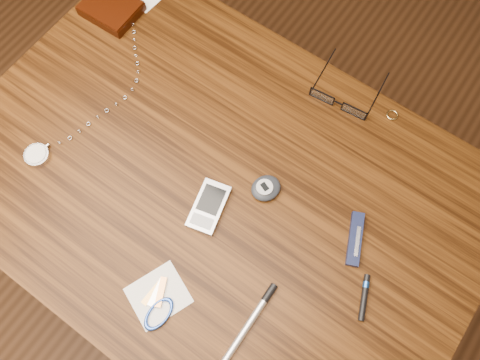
{
  "coord_description": "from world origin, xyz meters",
  "views": [
    {
      "loc": [
        0.21,
        -0.22,
        1.57
      ],
      "look_at": [
        0.04,
        0.03,
        0.76
      ],
      "focal_mm": 35.0,
      "sensor_mm": 36.0,
      "label": 1
    }
  ],
  "objects_px": {
    "pocket_knife": "(355,239)",
    "pocket_watch": "(43,150)",
    "desk": "(218,200)",
    "pda_phone": "(209,207)",
    "silver_pen": "(254,317)",
    "eyeglasses": "(339,101)",
    "wallet_and_card": "(112,8)",
    "notepad_keys": "(158,305)",
    "pedometer": "(266,188)"
  },
  "relations": [
    {
      "from": "wallet_and_card",
      "to": "pocket_watch",
      "type": "xyz_separation_m",
      "value": [
        0.11,
        -0.33,
        -0.01
      ]
    },
    {
      "from": "eyeglasses",
      "to": "silver_pen",
      "type": "distance_m",
      "value": 0.45
    },
    {
      "from": "pda_phone",
      "to": "notepad_keys",
      "type": "distance_m",
      "value": 0.19
    },
    {
      "from": "desk",
      "to": "pocket_watch",
      "type": "distance_m",
      "value": 0.36
    },
    {
      "from": "desk",
      "to": "pocket_watch",
      "type": "height_order",
      "value": "pocket_watch"
    },
    {
      "from": "pda_phone",
      "to": "silver_pen",
      "type": "distance_m",
      "value": 0.21
    },
    {
      "from": "desk",
      "to": "pda_phone",
      "type": "distance_m",
      "value": 0.12
    },
    {
      "from": "silver_pen",
      "to": "pedometer",
      "type": "bearing_deg",
      "value": 119.14
    },
    {
      "from": "wallet_and_card",
      "to": "eyeglasses",
      "type": "bearing_deg",
      "value": 9.47
    },
    {
      "from": "pocket_watch",
      "to": "notepad_keys",
      "type": "height_order",
      "value": "pocket_watch"
    },
    {
      "from": "pocket_knife",
      "to": "silver_pen",
      "type": "relative_size",
      "value": 0.64
    },
    {
      "from": "pda_phone",
      "to": "pedometer",
      "type": "relative_size",
      "value": 1.52
    },
    {
      "from": "pedometer",
      "to": "wallet_and_card",
      "type": "bearing_deg",
      "value": 163.54
    },
    {
      "from": "wallet_and_card",
      "to": "pedometer",
      "type": "bearing_deg",
      "value": -16.46
    },
    {
      "from": "pocket_watch",
      "to": "silver_pen",
      "type": "height_order",
      "value": "same"
    },
    {
      "from": "notepad_keys",
      "to": "pocket_knife",
      "type": "relative_size",
      "value": 1.2
    },
    {
      "from": "wallet_and_card",
      "to": "pocket_knife",
      "type": "distance_m",
      "value": 0.7
    },
    {
      "from": "notepad_keys",
      "to": "silver_pen",
      "type": "height_order",
      "value": "silver_pen"
    },
    {
      "from": "eyeglasses",
      "to": "wallet_and_card",
      "type": "bearing_deg",
      "value": -170.53
    },
    {
      "from": "pda_phone",
      "to": "silver_pen",
      "type": "xyz_separation_m",
      "value": [
        0.18,
        -0.11,
        -0.0
      ]
    },
    {
      "from": "eyeglasses",
      "to": "pocket_watch",
      "type": "height_order",
      "value": "eyeglasses"
    },
    {
      "from": "eyeglasses",
      "to": "pda_phone",
      "type": "distance_m",
      "value": 0.33
    },
    {
      "from": "notepad_keys",
      "to": "wallet_and_card",
      "type": "bearing_deg",
      "value": 137.81
    },
    {
      "from": "pocket_watch",
      "to": "silver_pen",
      "type": "bearing_deg",
      "value": -2.26
    },
    {
      "from": "eyeglasses",
      "to": "pedometer",
      "type": "distance_m",
      "value": 0.24
    },
    {
      "from": "eyeglasses",
      "to": "pedometer",
      "type": "xyz_separation_m",
      "value": [
        -0.02,
        -0.24,
        -0.0
      ]
    },
    {
      "from": "desk",
      "to": "silver_pen",
      "type": "bearing_deg",
      "value": -39.06
    },
    {
      "from": "wallet_and_card",
      "to": "eyeglasses",
      "type": "relative_size",
      "value": 1.06
    },
    {
      "from": "pda_phone",
      "to": "notepad_keys",
      "type": "relative_size",
      "value": 0.9
    },
    {
      "from": "pocket_watch",
      "to": "pocket_knife",
      "type": "bearing_deg",
      "value": 18.67
    },
    {
      "from": "desk",
      "to": "eyeglasses",
      "type": "distance_m",
      "value": 0.32
    },
    {
      "from": "pda_phone",
      "to": "silver_pen",
      "type": "bearing_deg",
      "value": -32.26
    },
    {
      "from": "desk",
      "to": "eyeglasses",
      "type": "xyz_separation_m",
      "value": [
        0.1,
        0.28,
        0.11
      ]
    },
    {
      "from": "desk",
      "to": "pocket_knife",
      "type": "relative_size",
      "value": 10.09
    },
    {
      "from": "pda_phone",
      "to": "notepad_keys",
      "type": "height_order",
      "value": "pda_phone"
    },
    {
      "from": "desk",
      "to": "notepad_keys",
      "type": "relative_size",
      "value": 8.43
    },
    {
      "from": "eyeglasses",
      "to": "pocket_knife",
      "type": "height_order",
      "value": "eyeglasses"
    },
    {
      "from": "desk",
      "to": "wallet_and_card",
      "type": "distance_m",
      "value": 0.48
    },
    {
      "from": "desk",
      "to": "wallet_and_card",
      "type": "xyz_separation_m",
      "value": [
        -0.42,
        0.19,
        0.11
      ]
    },
    {
      "from": "desk",
      "to": "silver_pen",
      "type": "distance_m",
      "value": 0.27
    },
    {
      "from": "pda_phone",
      "to": "pedometer",
      "type": "distance_m",
      "value": 0.11
    },
    {
      "from": "notepad_keys",
      "to": "pda_phone",
      "type": "bearing_deg",
      "value": 100.14
    },
    {
      "from": "eyeglasses",
      "to": "notepad_keys",
      "type": "height_order",
      "value": "eyeglasses"
    },
    {
      "from": "wallet_and_card",
      "to": "notepad_keys",
      "type": "bearing_deg",
      "value": -42.19
    },
    {
      "from": "pocket_knife",
      "to": "pocket_watch",
      "type": "bearing_deg",
      "value": -161.33
    },
    {
      "from": "pedometer",
      "to": "silver_pen",
      "type": "relative_size",
      "value": 0.46
    },
    {
      "from": "pedometer",
      "to": "silver_pen",
      "type": "bearing_deg",
      "value": -60.86
    },
    {
      "from": "pedometer",
      "to": "silver_pen",
      "type": "distance_m",
      "value": 0.23
    },
    {
      "from": "pedometer",
      "to": "notepad_keys",
      "type": "bearing_deg",
      "value": -96.43
    },
    {
      "from": "wallet_and_card",
      "to": "silver_pen",
      "type": "height_order",
      "value": "wallet_and_card"
    }
  ]
}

